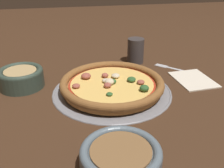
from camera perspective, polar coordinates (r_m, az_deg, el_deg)
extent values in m
plane|color=#3D2616|center=(0.80, 0.00, -1.69)|extent=(3.00, 3.00, 0.00)
cylinder|color=gray|center=(0.80, 0.00, -1.54)|extent=(0.35, 0.35, 0.00)
torus|color=gray|center=(0.80, 0.00, -1.39)|extent=(0.36, 0.36, 0.01)
cylinder|color=#A86B33|center=(0.79, 0.00, -0.61)|extent=(0.30, 0.30, 0.02)
torus|color=brown|center=(0.79, 0.00, 0.27)|extent=(0.31, 0.31, 0.02)
cylinder|color=#A32D19|center=(0.79, 0.00, 0.00)|extent=(0.26, 0.26, 0.00)
cylinder|color=#E5B75B|center=(0.79, 0.00, 0.14)|extent=(0.25, 0.25, 0.00)
ellipsoid|color=beige|center=(0.82, 0.79, 1.82)|extent=(0.03, 0.03, 0.01)
ellipsoid|color=#994C3D|center=(0.82, -1.54, 1.92)|extent=(0.02, 0.02, 0.01)
ellipsoid|color=#2D5628|center=(0.72, -0.56, -2.20)|extent=(0.02, 0.02, 0.01)
ellipsoid|color=#994C3D|center=(0.79, 6.28, 0.43)|extent=(0.03, 0.03, 0.01)
ellipsoid|color=#994C3D|center=(0.77, -7.82, -0.42)|extent=(0.03, 0.03, 0.01)
ellipsoid|color=#2D5628|center=(0.75, 7.04, -0.90)|extent=(0.04, 0.04, 0.02)
ellipsoid|color=beige|center=(0.78, -0.57, 0.50)|extent=(0.04, 0.04, 0.02)
ellipsoid|color=#2D5628|center=(0.80, 4.31, 0.95)|extent=(0.04, 0.04, 0.01)
ellipsoid|color=#994C3D|center=(0.76, -0.99, -0.25)|extent=(0.03, 0.03, 0.01)
ellipsoid|color=#2D5628|center=(0.79, 0.14, 0.70)|extent=(0.04, 0.04, 0.01)
ellipsoid|color=beige|center=(0.79, -1.35, 0.76)|extent=(0.03, 0.03, 0.01)
ellipsoid|color=#994C3D|center=(0.82, -5.68, 1.76)|extent=(0.03, 0.03, 0.02)
cylinder|color=#334238|center=(0.87, -19.13, 1.01)|extent=(0.14, 0.14, 0.05)
torus|color=#334238|center=(0.86, -19.37, 2.55)|extent=(0.14, 0.14, 0.02)
cylinder|color=tan|center=(0.86, -19.39, 2.67)|extent=(0.10, 0.10, 0.00)
cylinder|color=slate|center=(0.53, 1.91, -16.21)|extent=(0.16, 0.16, 0.04)
torus|color=slate|center=(0.51, 1.94, -14.51)|extent=(0.16, 0.16, 0.02)
cylinder|color=brown|center=(0.51, 1.95, -14.34)|extent=(0.12, 0.12, 0.00)
cylinder|color=#383333|center=(1.02, 5.16, 7.24)|extent=(0.06, 0.06, 0.09)
cube|color=beige|center=(0.92, 17.28, 1.04)|extent=(0.16, 0.12, 0.01)
cube|color=#B7B7BC|center=(0.98, 15.04, 2.86)|extent=(0.10, 0.09, 0.00)
cube|color=#B7B7BC|center=(1.01, 10.67, 3.97)|extent=(0.05, 0.05, 0.00)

